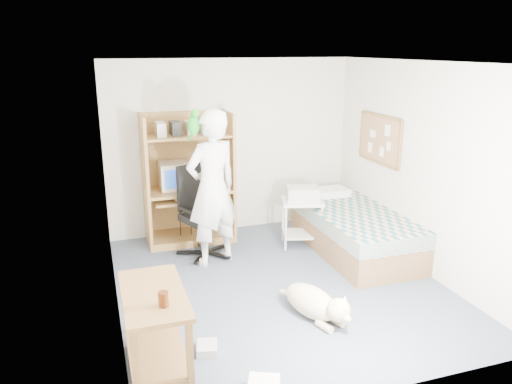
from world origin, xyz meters
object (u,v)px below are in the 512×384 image
computer_hutch (188,184)px  person (212,189)px  bed (354,231)px  side_desk (155,321)px  office_chair (202,224)px  printer_cart (302,215)px  dog (315,303)px

computer_hutch → person: 0.90m
bed → side_desk: (-2.85, -1.82, 0.21)m
office_chair → printer_cart: office_chair is taller
side_desk → office_chair: (0.91, 2.37, -0.07)m
bed → dog: bearing=-130.7°
dog → printer_cart: size_ratio=1.49×
computer_hutch → bed: (2.00, -1.12, -0.53)m
computer_hutch → office_chair: (0.06, -0.57, -0.40)m
side_desk → printer_cart: size_ratio=1.52×
person → computer_hutch: bearing=-103.1°
side_desk → printer_cart: 3.18m
computer_hutch → bed: bearing=-29.3°
person → dog: person is taller
person → dog: 1.95m
dog → computer_hutch: bearing=88.6°
dog → printer_cart: 1.95m
side_desk → dog: size_ratio=1.02×
side_desk → dog: bearing=13.9°
office_chair → printer_cart: size_ratio=1.79×
bed → office_chair: size_ratio=1.72×
person → dog: size_ratio=1.99×
bed → printer_cart: bearing=144.4°
side_desk → office_chair: office_chair is taller
office_chair → printer_cart: 1.37m
bed → dog: 1.86m
printer_cart → bed: bearing=-19.6°
office_chair → person: bearing=-98.4°
person → bed: bearing=150.8°
computer_hutch → person: (0.13, -0.88, 0.15)m
computer_hutch → printer_cart: size_ratio=2.74×
bed → printer_cart: 0.73m
office_chair → bed: bearing=-37.7°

